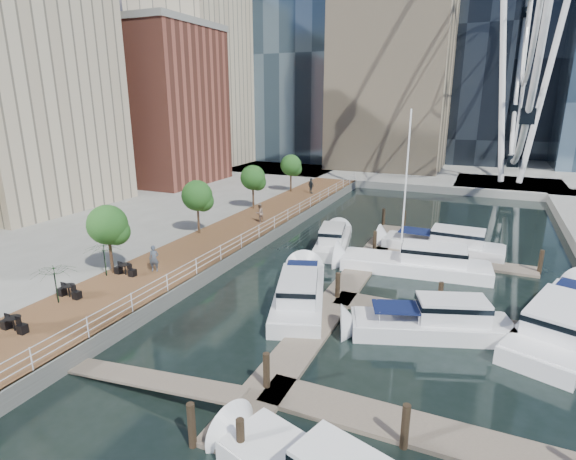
% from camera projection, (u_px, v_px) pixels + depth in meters
% --- Properties ---
extents(ground, '(520.00, 520.00, 0.00)m').
position_uv_depth(ground, '(231.00, 352.00, 22.31)').
color(ground, black).
rests_on(ground, ground).
extents(boardwalk, '(6.00, 60.00, 1.00)m').
position_uv_depth(boardwalk, '(229.00, 239.00, 38.83)').
color(boardwalk, brown).
rests_on(boardwalk, ground).
extents(seawall, '(0.25, 60.00, 1.00)m').
position_uv_depth(seawall, '(260.00, 243.00, 37.67)').
color(seawall, '#595954').
rests_on(seawall, ground).
extents(land_inland, '(48.00, 90.00, 1.00)m').
position_uv_depth(land_inland, '(17.00, 209.00, 49.24)').
color(land_inland, gray).
rests_on(land_inland, ground).
extents(land_far, '(200.00, 114.00, 1.00)m').
position_uv_depth(land_far, '(441.00, 148.00, 111.85)').
color(land_far, gray).
rests_on(land_far, ground).
extents(pier, '(14.00, 12.00, 1.00)m').
position_uv_depth(pier, '(509.00, 186.00, 62.49)').
color(pier, gray).
rests_on(pier, ground).
extents(railing, '(0.10, 60.00, 1.05)m').
position_uv_depth(railing, '(259.00, 231.00, 37.42)').
color(railing, white).
rests_on(railing, boardwalk).
extents(floating_docks, '(16.00, 34.00, 2.60)m').
position_uv_depth(floating_docks, '(424.00, 294.00, 27.87)').
color(floating_docks, '#6D6051').
rests_on(floating_docks, ground).
extents(midrise_condos, '(19.00, 67.00, 28.00)m').
position_uv_depth(midrise_condos, '(102.00, 88.00, 55.09)').
color(midrise_condos, '#BCAD8E').
rests_on(midrise_condos, ground).
extents(street_trees, '(2.60, 42.60, 4.60)m').
position_uv_depth(street_trees, '(197.00, 196.00, 37.82)').
color(street_trees, '#3F2B1C').
rests_on(street_trees, ground).
extents(cafe_tables, '(2.50, 13.70, 0.74)m').
position_uv_depth(cafe_tables, '(44.00, 306.00, 24.18)').
color(cafe_tables, black).
rests_on(cafe_tables, ground).
extents(yacht_foreground, '(9.47, 5.29, 2.15)m').
position_uv_depth(yacht_foreground, '(430.00, 335.00, 23.95)').
color(yacht_foreground, silver).
rests_on(yacht_foreground, ground).
extents(pedestrian_near, '(0.77, 0.66, 1.78)m').
position_uv_depth(pedestrian_near, '(154.00, 258.00, 29.93)').
color(pedestrian_near, '#47515F').
rests_on(pedestrian_near, boardwalk).
extents(pedestrian_mid, '(0.93, 1.03, 1.74)m').
position_uv_depth(pedestrian_mid, '(260.00, 213.00, 42.04)').
color(pedestrian_mid, '#8B6F60').
rests_on(pedestrian_mid, boardwalk).
extents(pedestrian_far, '(1.19, 1.03, 1.92)m').
position_uv_depth(pedestrian_far, '(311.00, 186.00, 54.87)').
color(pedestrian_far, '#2E3439').
rests_on(pedestrian_far, boardwalk).
extents(moored_yachts, '(21.56, 30.81, 11.50)m').
position_uv_depth(moored_yachts, '(414.00, 282.00, 30.83)').
color(moored_yachts, white).
rests_on(moored_yachts, ground).
extents(cafe_seating, '(3.86, 16.45, 2.21)m').
position_uv_depth(cafe_seating, '(34.00, 294.00, 24.06)').
color(cafe_seating, '#0D311C').
rests_on(cafe_seating, ground).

